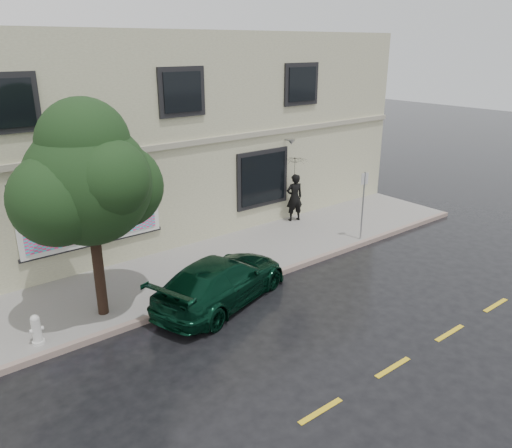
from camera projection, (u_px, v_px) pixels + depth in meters
ground at (286, 305)px, 13.36m from camera, size 90.00×90.00×0.00m
sidewalk at (217, 263)px, 15.73m from camera, size 20.00×3.50×0.15m
curb at (251, 283)px, 14.44m from camera, size 20.00×0.18×0.16m
road_marking at (393, 367)px, 10.77m from camera, size 19.00×0.12×0.01m
building at (130, 131)px, 18.81m from camera, size 20.00×8.12×7.00m
billboard at (92, 210)px, 14.43m from camera, size 4.30×0.16×2.20m
car at (222, 281)px, 13.31m from camera, size 4.75×3.20×1.27m
pedestrian at (294, 197)px, 19.00m from camera, size 0.76×0.60×1.84m
umbrella at (295, 164)px, 18.55m from camera, size 1.13×1.13×0.80m
street_tree at (88, 183)px, 11.52m from camera, size 2.93×2.93×4.88m
fire_hydrant at (37, 330)px, 11.26m from camera, size 0.30×0.28×0.73m
sign_pole at (363, 199)px, 16.96m from camera, size 0.30×0.07×2.41m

